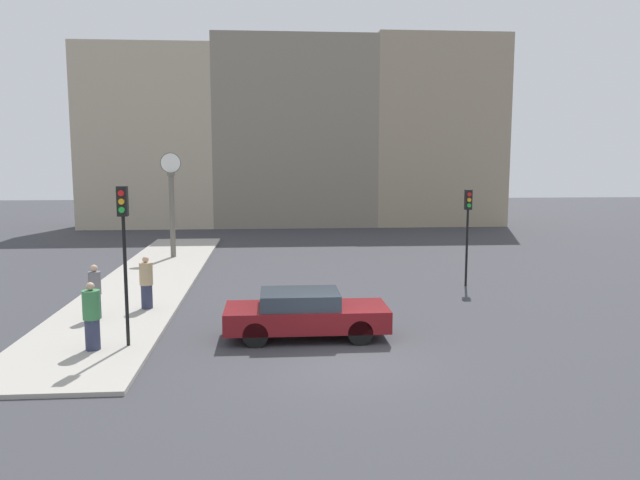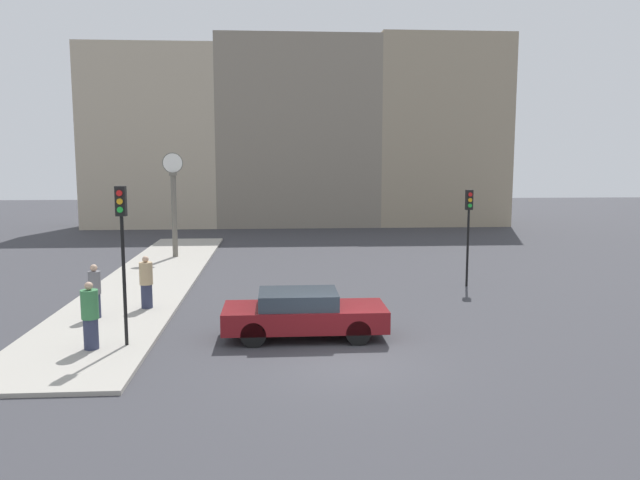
{
  "view_description": "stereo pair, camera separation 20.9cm",
  "coord_description": "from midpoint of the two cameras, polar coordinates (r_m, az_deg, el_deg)",
  "views": [
    {
      "loc": [
        -1.77,
        -14.75,
        4.96
      ],
      "look_at": [
        -0.1,
        6.73,
        2.09
      ],
      "focal_mm": 35.0,
      "sensor_mm": 36.0,
      "label": 1
    },
    {
      "loc": [
        -1.56,
        -14.76,
        4.96
      ],
      "look_at": [
        -0.1,
        6.73,
        2.09
      ],
      "focal_mm": 35.0,
      "sensor_mm": 36.0,
      "label": 2
    }
  ],
  "objects": [
    {
      "name": "traffic_light_near",
      "position": [
        16.59,
        -17.85,
        0.6
      ],
      "size": [
        0.26,
        0.24,
        4.13
      ],
      "color": "black",
      "rests_on": "sidewalk_corner"
    },
    {
      "name": "pedestrian_tan_coat",
      "position": [
        20.89,
        -15.87,
        -3.79
      ],
      "size": [
        0.42,
        0.42,
        1.71
      ],
      "color": "#2D334C",
      "rests_on": "sidewalk_corner"
    },
    {
      "name": "street_clock",
      "position": [
        31.15,
        -13.58,
        3.39
      ],
      "size": [
        0.99,
        0.33,
        5.07
      ],
      "color": "#666056",
      "rests_on": "sidewalk_corner"
    },
    {
      "name": "sedan_car",
      "position": [
        17.31,
        -1.74,
        -6.72
      ],
      "size": [
        4.47,
        1.81,
        1.31
      ],
      "color": "maroon",
      "rests_on": "ground_plane"
    },
    {
      "name": "pedestrian_grey_jacket",
      "position": [
        20.09,
        -20.16,
        -4.47
      ],
      "size": [
        0.37,
        0.37,
        1.65
      ],
      "color": "#2D334C",
      "rests_on": "sidewalk_corner"
    },
    {
      "name": "pedestrian_green_hoodie",
      "position": [
        16.9,
        -20.48,
        -6.58
      ],
      "size": [
        0.44,
        0.44,
        1.74
      ],
      "color": "#2D334C",
      "rests_on": "sidewalk_corner"
    },
    {
      "name": "traffic_light_far",
      "position": [
        24.49,
        13.12,
        2.03
      ],
      "size": [
        0.26,
        0.24,
        3.73
      ],
      "color": "black",
      "rests_on": "ground_plane"
    },
    {
      "name": "sidewalk_corner",
      "position": [
        26.12,
        -15.57,
        -3.53
      ],
      "size": [
        3.7,
        24.79,
        0.11
      ],
      "primitive_type": "cube",
      "color": "#A39E93",
      "rests_on": "ground_plane"
    },
    {
      "name": "ground_plane",
      "position": [
        15.65,
        1.92,
        -10.89
      ],
      "size": [
        120.0,
        120.0,
        0.0
      ],
      "primitive_type": "plane",
      "color": "#38383D"
    },
    {
      "name": "building_row",
      "position": [
        45.93,
        -2.13,
        9.63
      ],
      "size": [
        30.3,
        5.0,
        13.57
      ],
      "color": "#B7A88E",
      "rests_on": "ground_plane"
    }
  ]
}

